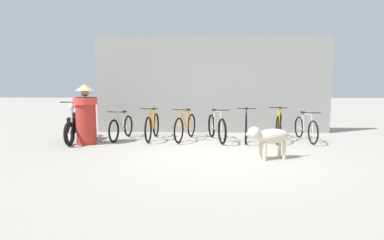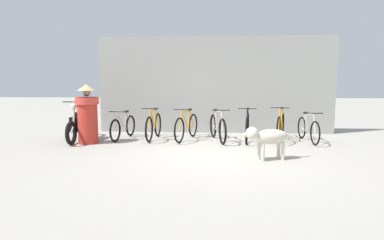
# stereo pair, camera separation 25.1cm
# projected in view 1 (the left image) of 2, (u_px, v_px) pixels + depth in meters

# --- Properties ---
(ground_plane) EXTENTS (60.00, 60.00, 0.00)m
(ground_plane) POSITION_uv_depth(u_px,v_px,m) (217.00, 155.00, 6.40)
(ground_plane) COLOR #9E998E
(shop_wall_back) EXTENTS (7.34, 0.20, 2.99)m
(shop_wall_back) POSITION_uv_depth(u_px,v_px,m) (213.00, 85.00, 9.41)
(shop_wall_back) COLOR gray
(shop_wall_back) RESTS_ON ground
(bicycle_0) EXTENTS (0.46, 1.61, 0.80)m
(bicycle_0) POSITION_uv_depth(u_px,v_px,m) (122.00, 127.00, 8.29)
(bicycle_0) COLOR black
(bicycle_0) RESTS_ON ground
(bicycle_1) EXTENTS (0.46, 1.64, 0.89)m
(bicycle_1) POSITION_uv_depth(u_px,v_px,m) (152.00, 126.00, 8.26)
(bicycle_1) COLOR black
(bicycle_1) RESTS_ON ground
(bicycle_2) EXTENTS (0.59, 1.66, 0.87)m
(bicycle_2) POSITION_uv_depth(u_px,v_px,m) (185.00, 127.00, 8.22)
(bicycle_2) COLOR black
(bicycle_2) RESTS_ON ground
(bicycle_3) EXTENTS (0.53, 1.71, 0.87)m
(bicycle_3) POSITION_uv_depth(u_px,v_px,m) (216.00, 128.00, 8.09)
(bicycle_3) COLOR black
(bicycle_3) RESTS_ON ground
(bicycle_4) EXTENTS (0.46, 1.75, 0.91)m
(bicycle_4) POSITION_uv_depth(u_px,v_px,m) (246.00, 127.00, 8.12)
(bicycle_4) COLOR black
(bicycle_4) RESTS_ON ground
(bicycle_5) EXTENTS (0.63, 1.68, 0.93)m
(bicycle_5) POSITION_uv_depth(u_px,v_px,m) (279.00, 126.00, 8.09)
(bicycle_5) COLOR black
(bicycle_5) RESTS_ON ground
(bicycle_6) EXTENTS (0.46, 1.59, 0.80)m
(bicycle_6) POSITION_uv_depth(u_px,v_px,m) (306.00, 129.00, 8.04)
(bicycle_6) COLOR black
(bicycle_6) RESTS_ON ground
(motorcycle) EXTENTS (0.58, 1.87, 1.08)m
(motorcycle) POSITION_uv_depth(u_px,v_px,m) (77.00, 125.00, 7.98)
(motorcycle) COLOR black
(motorcycle) RESTS_ON ground
(stray_dog) EXTENTS (1.19, 0.54, 0.68)m
(stray_dog) POSITION_uv_depth(u_px,v_px,m) (269.00, 137.00, 6.01)
(stray_dog) COLOR beige
(stray_dog) RESTS_ON ground
(person_in_robes) EXTENTS (0.82, 0.82, 1.52)m
(person_in_robes) POSITION_uv_depth(u_px,v_px,m) (86.00, 114.00, 7.56)
(person_in_robes) COLOR #B72D23
(person_in_robes) RESTS_ON ground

